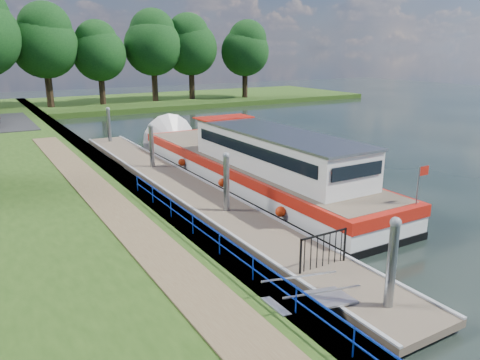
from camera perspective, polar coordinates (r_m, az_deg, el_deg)
ground at (r=14.18m, az=15.89°, el=-15.01°), size 160.00×160.00×0.00m
bank_edge at (r=25.00m, az=-14.08°, el=-0.33°), size 1.10×90.00×0.78m
far_bank at (r=64.13m, az=-11.29°, el=9.37°), size 60.00×18.00×0.60m
footpath at (r=17.98m, az=-13.27°, el=-5.23°), size 1.60×40.00×0.05m
blue_fence at (r=14.11m, az=-0.59°, el=-8.51°), size 0.04×18.04×0.72m
pontoon at (r=24.07m, az=-6.84°, el=-1.08°), size 2.50×30.00×0.56m
mooring_piles at (r=23.78m, az=-6.93°, el=1.45°), size 0.30×27.30×3.55m
gangway at (r=13.06m, az=8.64°, el=-14.23°), size 2.58×1.00×0.92m
gate_panel at (r=15.06m, az=10.15°, el=-7.83°), size 1.85×0.05×1.15m
barge at (r=25.43m, az=0.51°, el=2.06°), size 4.36×21.15×4.78m
horizon_trees at (r=57.33m, az=-23.91°, el=15.32°), size 54.38×10.03×12.87m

